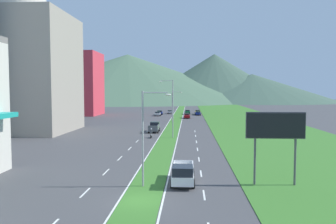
{
  "coord_description": "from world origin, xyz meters",
  "views": [
    {
      "loc": [
        3.8,
        -26.03,
        8.83
      ],
      "look_at": [
        -0.59,
        44.55,
        4.21
      ],
      "focal_mm": 36.08,
      "sensor_mm": 36.0,
      "label": 1
    }
  ],
  "objects_px": {
    "car_1": "(170,112)",
    "car_6": "(198,113)",
    "car_0": "(187,116)",
    "motorcycle_rider": "(151,134)",
    "billboard_roadside": "(276,129)",
    "pickup_truck_0": "(154,127)",
    "street_lamp_far": "(173,104)",
    "street_lamp_mid": "(172,105)",
    "car_3": "(187,112)",
    "pickup_truck_1": "(183,174)",
    "street_lamp_near": "(146,132)",
    "car_4": "(160,113)",
    "car_2": "(198,112)",
    "car_5": "(158,114)"
  },
  "relations": [
    {
      "from": "car_1",
      "to": "car_6",
      "type": "height_order",
      "value": "car_6"
    },
    {
      "from": "car_0",
      "to": "motorcycle_rider",
      "type": "height_order",
      "value": "motorcycle_rider"
    },
    {
      "from": "billboard_roadside",
      "to": "pickup_truck_0",
      "type": "bearing_deg",
      "value": 111.25
    },
    {
      "from": "street_lamp_far",
      "to": "car_6",
      "type": "relative_size",
      "value": 1.8
    },
    {
      "from": "street_lamp_mid",
      "to": "car_3",
      "type": "distance_m",
      "value": 61.13
    },
    {
      "from": "car_1",
      "to": "pickup_truck_1",
      "type": "relative_size",
      "value": 0.75
    },
    {
      "from": "street_lamp_near",
      "to": "motorcycle_rider",
      "type": "xyz_separation_m",
      "value": [
        -3.05,
        31.32,
        -4.28
      ]
    },
    {
      "from": "street_lamp_far",
      "to": "car_4",
      "type": "xyz_separation_m",
      "value": [
        -6.08,
        26.3,
        -4.12
      ]
    },
    {
      "from": "car_2",
      "to": "car_5",
      "type": "xyz_separation_m",
      "value": [
        -13.86,
        -9.09,
        -0.04
      ]
    },
    {
      "from": "car_1",
      "to": "motorcycle_rider",
      "type": "xyz_separation_m",
      "value": [
        0.14,
        -63.71,
        0.04
      ]
    },
    {
      "from": "car_4",
      "to": "car_6",
      "type": "height_order",
      "value": "car_4"
    },
    {
      "from": "street_lamp_near",
      "to": "car_6",
      "type": "height_order",
      "value": "street_lamp_near"
    },
    {
      "from": "pickup_truck_0",
      "to": "car_0",
      "type": "bearing_deg",
      "value": -10.9
    },
    {
      "from": "car_5",
      "to": "motorcycle_rider",
      "type": "xyz_separation_m",
      "value": [
        3.76,
        -52.99,
        -0.0
      ]
    },
    {
      "from": "motorcycle_rider",
      "to": "car_6",
      "type": "bearing_deg",
      "value": -10.0
    },
    {
      "from": "car_3",
      "to": "street_lamp_near",
      "type": "bearing_deg",
      "value": -2.07
    },
    {
      "from": "street_lamp_far",
      "to": "car_5",
      "type": "xyz_separation_m",
      "value": [
        -6.36,
        20.93,
        -4.17
      ]
    },
    {
      "from": "car_0",
      "to": "street_lamp_near",
      "type": "bearing_deg",
      "value": -2.5
    },
    {
      "from": "car_0",
      "to": "pickup_truck_0",
      "type": "height_order",
      "value": "pickup_truck_0"
    },
    {
      "from": "motorcycle_rider",
      "to": "street_lamp_mid",
      "type": "bearing_deg",
      "value": -84.37
    },
    {
      "from": "car_2",
      "to": "pickup_truck_1",
      "type": "height_order",
      "value": "pickup_truck_1"
    },
    {
      "from": "billboard_roadside",
      "to": "car_3",
      "type": "distance_m",
      "value": 91.89
    },
    {
      "from": "street_lamp_far",
      "to": "car_0",
      "type": "bearing_deg",
      "value": 72.39
    },
    {
      "from": "car_4",
      "to": "car_5",
      "type": "xyz_separation_m",
      "value": [
        -0.28,
        -5.37,
        -0.04
      ]
    },
    {
      "from": "car_4",
      "to": "street_lamp_mid",
      "type": "bearing_deg",
      "value": -172.89
    },
    {
      "from": "street_lamp_mid",
      "to": "car_0",
      "type": "bearing_deg",
      "value": 86.59
    },
    {
      "from": "pickup_truck_1",
      "to": "motorcycle_rider",
      "type": "xyz_separation_m",
      "value": [
        -6.39,
        30.27,
        -0.24
      ]
    },
    {
      "from": "billboard_roadside",
      "to": "pickup_truck_1",
      "type": "height_order",
      "value": "billboard_roadside"
    },
    {
      "from": "street_lamp_near",
      "to": "street_lamp_far",
      "type": "height_order",
      "value": "street_lamp_near"
    },
    {
      "from": "pickup_truck_0",
      "to": "car_6",
      "type": "bearing_deg",
      "value": -12.25
    },
    {
      "from": "car_0",
      "to": "car_6",
      "type": "relative_size",
      "value": 0.95
    },
    {
      "from": "pickup_truck_1",
      "to": "street_lamp_far",
      "type": "bearing_deg",
      "value": -176.52
    },
    {
      "from": "billboard_roadside",
      "to": "car_1",
      "type": "bearing_deg",
      "value": 99.08
    },
    {
      "from": "street_lamp_mid",
      "to": "pickup_truck_0",
      "type": "xyz_separation_m",
      "value": [
        -4.12,
        8.66,
        -5.04
      ]
    },
    {
      "from": "street_lamp_mid",
      "to": "motorcycle_rider",
      "type": "distance_m",
      "value": 6.49
    },
    {
      "from": "street_lamp_mid",
      "to": "pickup_truck_1",
      "type": "height_order",
      "value": "street_lamp_mid"
    },
    {
      "from": "billboard_roadside",
      "to": "pickup_truck_0",
      "type": "height_order",
      "value": "billboard_roadside"
    },
    {
      "from": "street_lamp_near",
      "to": "motorcycle_rider",
      "type": "bearing_deg",
      "value": 95.57
    },
    {
      "from": "car_1",
      "to": "street_lamp_mid",
      "type": "bearing_deg",
      "value": -176.49
    },
    {
      "from": "car_1",
      "to": "car_2",
      "type": "bearing_deg",
      "value": -99.06
    },
    {
      "from": "street_lamp_near",
      "to": "street_lamp_mid",
      "type": "height_order",
      "value": "street_lamp_mid"
    },
    {
      "from": "car_1",
      "to": "street_lamp_far",
      "type": "bearing_deg",
      "value": -175.06
    },
    {
      "from": "car_0",
      "to": "car_3",
      "type": "bearing_deg",
      "value": 179.78
    },
    {
      "from": "street_lamp_far",
      "to": "billboard_roadside",
      "type": "bearing_deg",
      "value": -78.84
    },
    {
      "from": "billboard_roadside",
      "to": "pickup_truck_1",
      "type": "distance_m",
      "value": 9.48
    },
    {
      "from": "pickup_truck_0",
      "to": "street_lamp_near",
      "type": "bearing_deg",
      "value": -175.15
    },
    {
      "from": "street_lamp_near",
      "to": "pickup_truck_0",
      "type": "distance_m",
      "value": 40.69
    },
    {
      "from": "street_lamp_far",
      "to": "pickup_truck_0",
      "type": "height_order",
      "value": "street_lamp_far"
    },
    {
      "from": "car_1",
      "to": "pickup_truck_1",
      "type": "height_order",
      "value": "pickup_truck_1"
    },
    {
      "from": "pickup_truck_0",
      "to": "car_1",
      "type": "bearing_deg",
      "value": -0.24
    }
  ]
}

